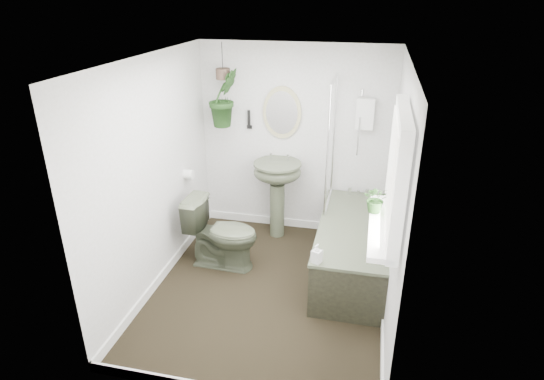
# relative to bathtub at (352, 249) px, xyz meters

# --- Properties ---
(floor) EXTENTS (2.30, 2.80, 0.02)m
(floor) POSITION_rel_bathtub_xyz_m (-0.80, -0.50, -0.30)
(floor) COLOR black
(floor) RESTS_ON ground
(ceiling) EXTENTS (2.30, 2.80, 0.02)m
(ceiling) POSITION_rel_bathtub_xyz_m (-0.80, -0.50, 2.02)
(ceiling) COLOR white
(ceiling) RESTS_ON ground
(wall_back) EXTENTS (2.30, 0.02, 2.30)m
(wall_back) POSITION_rel_bathtub_xyz_m (-0.80, 0.91, 0.86)
(wall_back) COLOR silver
(wall_back) RESTS_ON ground
(wall_front) EXTENTS (2.30, 0.02, 2.30)m
(wall_front) POSITION_rel_bathtub_xyz_m (-0.80, -1.91, 0.86)
(wall_front) COLOR silver
(wall_front) RESTS_ON ground
(wall_left) EXTENTS (0.02, 2.80, 2.30)m
(wall_left) POSITION_rel_bathtub_xyz_m (-1.96, -0.50, 0.86)
(wall_left) COLOR silver
(wall_left) RESTS_ON ground
(wall_right) EXTENTS (0.02, 2.80, 2.30)m
(wall_right) POSITION_rel_bathtub_xyz_m (0.36, -0.50, 0.86)
(wall_right) COLOR silver
(wall_right) RESTS_ON ground
(skirting) EXTENTS (2.30, 2.80, 0.10)m
(skirting) POSITION_rel_bathtub_xyz_m (-0.80, -0.50, -0.24)
(skirting) COLOR white
(skirting) RESTS_ON floor
(bathtub) EXTENTS (0.72, 1.72, 0.58)m
(bathtub) POSITION_rel_bathtub_xyz_m (0.00, 0.00, 0.00)
(bathtub) COLOR #4A523D
(bathtub) RESTS_ON floor
(bath_screen) EXTENTS (0.04, 0.72, 1.40)m
(bath_screen) POSITION_rel_bathtub_xyz_m (-0.33, 0.49, 0.99)
(bath_screen) COLOR silver
(bath_screen) RESTS_ON bathtub
(shower_box) EXTENTS (0.20, 0.10, 0.35)m
(shower_box) POSITION_rel_bathtub_xyz_m (0.00, 0.84, 1.26)
(shower_box) COLOR white
(shower_box) RESTS_ON wall_back
(oval_mirror) EXTENTS (0.46, 0.03, 0.62)m
(oval_mirror) POSITION_rel_bathtub_xyz_m (-0.96, 0.87, 1.21)
(oval_mirror) COLOR tan
(oval_mirror) RESTS_ON wall_back
(wall_sconce) EXTENTS (0.04, 0.04, 0.22)m
(wall_sconce) POSITION_rel_bathtub_xyz_m (-1.36, 0.86, 1.11)
(wall_sconce) COLOR black
(wall_sconce) RESTS_ON wall_back
(toilet_roll_holder) EXTENTS (0.11, 0.11, 0.11)m
(toilet_roll_holder) POSITION_rel_bathtub_xyz_m (-1.90, 0.20, 0.61)
(toilet_roll_holder) COLOR white
(toilet_roll_holder) RESTS_ON wall_left
(window_recess) EXTENTS (0.08, 1.00, 0.90)m
(window_recess) POSITION_rel_bathtub_xyz_m (0.29, -1.20, 1.36)
(window_recess) COLOR white
(window_recess) RESTS_ON wall_right
(window_sill) EXTENTS (0.18, 1.00, 0.04)m
(window_sill) POSITION_rel_bathtub_xyz_m (0.22, -1.20, 0.94)
(window_sill) COLOR white
(window_sill) RESTS_ON wall_right
(window_blinds) EXTENTS (0.01, 0.86, 0.76)m
(window_blinds) POSITION_rel_bathtub_xyz_m (0.24, -1.20, 1.36)
(window_blinds) COLOR white
(window_blinds) RESTS_ON wall_right
(toilet) EXTENTS (0.79, 0.47, 0.79)m
(toilet) POSITION_rel_bathtub_xyz_m (-1.40, -0.16, 0.11)
(toilet) COLOR #4A523D
(toilet) RESTS_ON floor
(pedestal_sink) EXTENTS (0.64, 0.58, 0.97)m
(pedestal_sink) POSITION_rel_bathtub_xyz_m (-0.96, 0.64, 0.19)
(pedestal_sink) COLOR #4A523D
(pedestal_sink) RESTS_ON floor
(sill_plant) EXTENTS (0.22, 0.19, 0.22)m
(sill_plant) POSITION_rel_bathtub_xyz_m (0.17, -1.02, 1.07)
(sill_plant) COLOR black
(sill_plant) RESTS_ON window_sill
(hanging_plant) EXTENTS (0.46, 0.47, 0.66)m
(hanging_plant) POSITION_rel_bathtub_xyz_m (-1.59, 0.67, 1.40)
(hanging_plant) COLOR black
(hanging_plant) RESTS_ON ceiling
(soap_bottle) EXTENTS (0.11, 0.11, 0.18)m
(soap_bottle) POSITION_rel_bathtub_xyz_m (-0.29, -0.79, 0.38)
(soap_bottle) COLOR black
(soap_bottle) RESTS_ON bathtub
(hanging_pot) EXTENTS (0.16, 0.16, 0.12)m
(hanging_pot) POSITION_rel_bathtub_xyz_m (-1.59, 0.67, 1.67)
(hanging_pot) COLOR #473429
(hanging_pot) RESTS_ON ceiling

